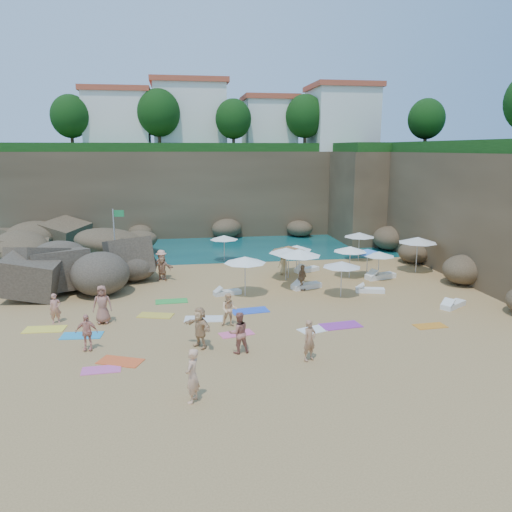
{
  "coord_description": "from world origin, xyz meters",
  "views": [
    {
      "loc": [
        -2.57,
        -25.73,
        8.27
      ],
      "look_at": [
        2.0,
        3.0,
        2.0
      ],
      "focal_mm": 35.0,
      "sensor_mm": 36.0,
      "label": 1
    }
  ],
  "objects": [
    {
      "name": "clifftop_trees",
      "position": [
        4.78,
        19.52,
        11.26
      ],
      "size": [
        35.6,
        23.82,
        4.4
      ],
      "color": "#11380F",
      "rests_on": "ground"
    },
    {
      "name": "person_stand_3",
      "position": [
        4.63,
        2.1,
        0.78
      ],
      "size": [
        0.9,
        0.93,
        1.56
      ],
      "primitive_type": "imported",
      "rotation": [
        0.0,
        0.0,
        0.82
      ],
      "color": "#916B48",
      "rests_on": "ground"
    },
    {
      "name": "parasol_7",
      "position": [
        4.49,
        2.37,
        2.27
      ],
      "size": [
        2.61,
        2.61,
        2.47
      ],
      "color": "silver",
      "rests_on": "ground"
    },
    {
      "name": "towel_11",
      "position": [
        -3.04,
        1.09,
        0.02
      ],
      "size": [
        1.79,
        0.95,
        0.03
      ],
      "primitive_type": "cube",
      "rotation": [
        0.0,
        0.0,
        0.04
      ],
      "color": "green",
      "rests_on": "ground"
    },
    {
      "name": "parasol_8",
      "position": [
        8.43,
        4.55,
        1.92
      ],
      "size": [
        2.21,
        2.21,
        2.09
      ],
      "color": "silver",
      "rests_on": "ground"
    },
    {
      "name": "towel_6",
      "position": [
        4.96,
        -4.1,
        0.02
      ],
      "size": [
        2.03,
        1.19,
        0.03
      ],
      "primitive_type": "cube",
      "rotation": [
        0.0,
        0.0,
        0.12
      ],
      "color": "purple",
      "rests_on": "ground"
    },
    {
      "name": "rock_promontory",
      "position": [
        -11.0,
        16.0,
        0.0
      ],
      "size": [
        12.0,
        7.0,
        2.0
      ],
      "primitive_type": null,
      "color": "brown",
      "rests_on": "ground"
    },
    {
      "name": "parasol_3",
      "position": [
        10.83,
        9.31,
        1.98
      ],
      "size": [
        2.29,
        2.29,
        2.16
      ],
      "color": "silver",
      "rests_on": "ground"
    },
    {
      "name": "parasol_4",
      "position": [
        13.43,
        5.26,
        2.24
      ],
      "size": [
        2.58,
        2.58,
        2.44
      ],
      "color": "silver",
      "rests_on": "ground"
    },
    {
      "name": "lounger_2",
      "position": [
        5.01,
        2.51,
        0.15
      ],
      "size": [
        1.97,
        1.2,
        0.29
      ],
      "primitive_type": "cube",
      "rotation": [
        0.0,
        0.0,
        0.33
      ],
      "color": "silver",
      "rests_on": "ground"
    },
    {
      "name": "parasol_2",
      "position": [
        10.08,
        3.74,
        1.7
      ],
      "size": [
        1.96,
        1.96,
        1.85
      ],
      "color": "silver",
      "rests_on": "ground"
    },
    {
      "name": "towel_12",
      "position": [
        -3.82,
        -1.21,
        0.02
      ],
      "size": [
        1.91,
        1.33,
        0.03
      ],
      "primitive_type": "cube",
      "rotation": [
        0.0,
        0.0,
        -0.29
      ],
      "color": "gold",
      "rests_on": "ground"
    },
    {
      "name": "ground",
      "position": [
        0.0,
        0.0,
        0.0
      ],
      "size": [
        120.0,
        120.0,
        0.0
      ],
      "primitive_type": "plane",
      "color": "tan",
      "rests_on": "ground"
    },
    {
      "name": "towel_0",
      "position": [
        -7.01,
        -3.51,
        0.02
      ],
      "size": [
        1.87,
        1.04,
        0.03
      ],
      "primitive_type": "cube",
      "rotation": [
        0.0,
        0.0,
        -0.08
      ],
      "color": "#2699CF",
      "rests_on": "ground"
    },
    {
      "name": "parasol_11",
      "position": [
        6.51,
        0.54,
        1.89
      ],
      "size": [
        2.18,
        2.18,
        2.06
      ],
      "color": "silver",
      "rests_on": "ground"
    },
    {
      "name": "parasol_6",
      "position": [
        4.48,
        5.14,
        1.96
      ],
      "size": [
        2.26,
        2.26,
        2.14
      ],
      "color": "silver",
      "rests_on": "ground"
    },
    {
      "name": "lounger_1",
      "position": [
        10.36,
        4.0,
        0.16
      ],
      "size": [
        2.16,
        1.24,
        0.32
      ],
      "primitive_type": "cube",
      "rotation": [
        0.0,
        0.0,
        0.29
      ],
      "color": "white",
      "rests_on": "ground"
    },
    {
      "name": "person_lie_5",
      "position": [
        -0.29,
        -3.31,
        0.3
      ],
      "size": [
        1.06,
        1.7,
        0.6
      ],
      "primitive_type": "imported",
      "rotation": [
        0.0,
        0.0,
        -0.2
      ],
      "color": "#F7C48C",
      "rests_on": "ground"
    },
    {
      "name": "flag_pole",
      "position": [
        -6.92,
        10.53,
        2.63
      ],
      "size": [
        0.8,
        0.17,
        4.12
      ],
      "color": "silver",
      "rests_on": "ground"
    },
    {
      "name": "parasol_1",
      "position": [
        0.81,
        10.62,
        1.82
      ],
      "size": [
        2.1,
        2.1,
        1.99
      ],
      "color": "silver",
      "rests_on": "ground"
    },
    {
      "name": "person_lie_4",
      "position": [
        2.44,
        -7.74,
        0.2
      ],
      "size": [
        1.32,
        1.74,
        0.4
      ],
      "primitive_type": "imported",
      "rotation": [
        0.0,
        0.0,
        0.49
      ],
      "color": "#AB7855",
      "rests_on": "ground"
    },
    {
      "name": "rock_outcrop",
      "position": [
        -7.98,
        5.0,
        0.0
      ],
      "size": [
        7.52,
        5.87,
        2.86
      ],
      "primitive_type": null,
      "rotation": [
        0.0,
        0.0,
        -0.07
      ],
      "color": "brown",
      "rests_on": "ground"
    },
    {
      "name": "parasol_10",
      "position": [
        9.63,
        4.55,
        1.74
      ],
      "size": [
        2.0,
        2.0,
        1.89
      ],
      "color": "silver",
      "rests_on": "ground"
    },
    {
      "name": "lounger_3",
      "position": [
        0.14,
        1.94,
        0.12
      ],
      "size": [
        1.67,
        0.91,
        0.25
      ],
      "primitive_type": "cube",
      "rotation": [
        0.0,
        0.0,
        0.25
      ],
      "color": "silver",
      "rests_on": "ground"
    },
    {
      "name": "marina_masts",
      "position": [
        -16.5,
        30.0,
        3.0
      ],
      "size": [
        3.1,
        0.1,
        6.0
      ],
      "color": "white",
      "rests_on": "ground"
    },
    {
      "name": "seawater",
      "position": [
        0.0,
        30.0,
        0.0
      ],
      "size": [
        120.0,
        120.0,
        0.0
      ],
      "primitive_type": "plane",
      "color": "#0C4751",
      "rests_on": "ground"
    },
    {
      "name": "person_stand_1",
      "position": [
        -0.23,
        -6.51,
        0.88
      ],
      "size": [
        0.96,
        0.8,
        1.76
      ],
      "primitive_type": "imported",
      "rotation": [
        0.0,
        0.0,
        3.32
      ],
      "color": "#B06758",
      "rests_on": "ground"
    },
    {
      "name": "person_stand_6",
      "position": [
        -2.25,
        -10.33,
        0.93
      ],
      "size": [
        0.69,
        0.81,
        1.87
      ],
      "primitive_type": "imported",
      "rotation": [
        0.0,
        0.0,
        4.28
      ],
      "color": "#E7AB83",
      "rests_on": "ground"
    },
    {
      "name": "towel_10",
      "position": [
        9.16,
        -4.82,
        0.01
      ],
      "size": [
        1.54,
        0.84,
        0.03
      ],
      "primitive_type": "cube",
      "rotation": [
        0.0,
        0.0,
        0.06
      ],
      "color": "orange",
      "rests_on": "ground"
    },
    {
      "name": "parasol_9",
      "position": [
        1.15,
        1.6,
        2.11
      ],
      "size": [
        2.43,
        2.43,
        2.29
      ],
      "color": "silver",
      "rests_on": "ground"
    },
    {
      "name": "towel_2",
      "position": [
        -4.99,
        -6.67,
        0.02
      ],
      "size": [
        1.93,
        1.48,
        0.03
      ],
      "primitive_type": "cube",
      "rotation": [
        0.0,
        0.0,
        -0.4
      ],
      "color": "#F05725",
      "rests_on": "ground"
    },
    {
      "name": "parasol_5",
      "position": [
        4.21,
        4.62,
        1.94
      ],
      "size": [
        2.24,
        2.24,
        2.12
      ],
      "color": "silver",
      "rests_on": "ground"
    },
    {
      "name": "towel_8",
      "position": [
        1.01,
        -1.23,
        0.02
      ],
      "size": [
        2.03,
        1.2,
        0.03
      ],
      "primitive_type": "cube",
      "rotation": [
        0.0,
        0.0,
        0.13
      ],
      "color": "blue",
      "rests_on": "ground"
    },
    {
      "name": "towel_4",
      "position": [
        -8.87,
        -2.41,
        0.02
      ],
      "size": [
        1.9,
        1.03,
        0.03
      ],
      "primitive_type": "cube",
      "rotation": [
        0.0,
        0.0,
        -0.06
      ],
      "color": "yellow",
      "rests_on": "ground"
    },
    {
      "name": "lounger_4",
      "position": [
        8.49,
        1.09,
        0.13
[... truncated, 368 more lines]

